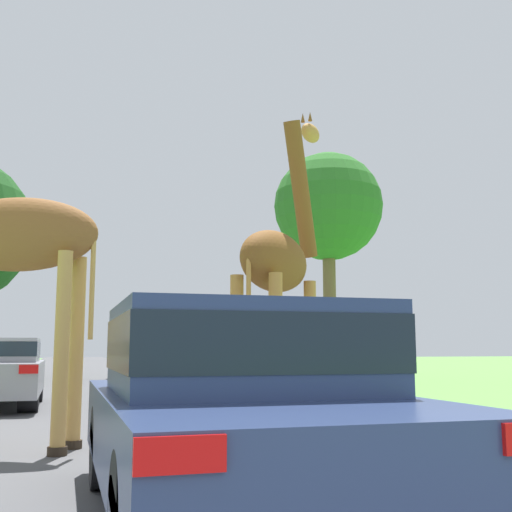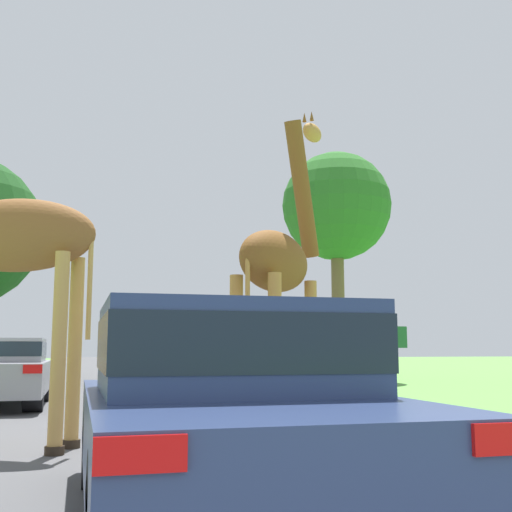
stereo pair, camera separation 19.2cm
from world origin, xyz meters
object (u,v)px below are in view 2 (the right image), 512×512
giraffe_near_road (279,268)px  car_queue_left (215,365)px  tree_left_edge (336,208)px  sign_post (392,350)px  car_far_ahead (147,361)px  giraffe_companion (2,235)px  car_queue_right (1,370)px  car_lead_maroon (226,403)px

giraffe_near_road → car_queue_left: size_ratio=1.17×
tree_left_edge → sign_post: size_ratio=5.32×
tree_left_edge → giraffe_near_road: bearing=-116.0°
car_queue_left → car_far_ahead: car_far_ahead is taller
giraffe_companion → sign_post: 8.32m
car_queue_right → car_far_ahead: size_ratio=0.99×
giraffe_companion → tree_left_edge: tree_left_edge is taller
giraffe_companion → car_queue_right: 5.96m
tree_left_edge → car_queue_right: bearing=-142.2°
giraffe_near_road → car_lead_maroon: bearing=-68.3°
car_queue_left → car_far_ahead: bearing=106.6°
giraffe_companion → car_far_ahead: bearing=7.7°
car_far_ahead → tree_left_edge: tree_left_edge is taller
car_queue_left → car_lead_maroon: bearing=-101.4°
giraffe_near_road → car_far_ahead: (-0.40, 14.40, -1.59)m
giraffe_companion → sign_post: (7.09, 4.15, -1.34)m
giraffe_near_road → giraffe_companion: size_ratio=0.96×
car_queue_left → sign_post: bearing=-69.8°
car_lead_maroon → car_far_ahead: (1.39, 18.86, -0.06)m
car_queue_right → sign_post: sign_post is taller
car_queue_right → car_far_ahead: car_queue_right is taller
tree_left_edge → sign_post: bearing=-106.6°
car_lead_maroon → tree_left_edge: tree_left_edge is taller
giraffe_companion → tree_left_edge: size_ratio=0.63×
car_lead_maroon → tree_left_edge: (8.08, 17.33, 5.56)m
car_far_ahead → giraffe_near_road: bearing=-88.4°
car_lead_maroon → car_far_ahead: car_lead_maroon is taller
giraffe_near_road → car_lead_maroon: size_ratio=1.26×
car_far_ahead → tree_left_edge: bearing=-12.9°
giraffe_companion → car_queue_right: size_ratio=1.33×
tree_left_edge → sign_post: tree_left_edge is taller
car_queue_left → tree_left_edge: bearing=32.1°
car_lead_maroon → car_queue_right: 9.48m
giraffe_near_road → car_lead_maroon: (-1.79, -4.46, -1.53)m
car_queue_left → sign_post: sign_post is taller
car_queue_right → car_queue_left: car_queue_right is taller
giraffe_near_road → giraffe_companion: (-3.69, -0.97, 0.16)m
giraffe_near_road → car_lead_maroon: 5.04m
car_queue_right → car_far_ahead: 10.42m
car_lead_maroon → car_far_ahead: 18.91m
giraffe_companion → sign_post: giraffe_companion is taller
car_lead_maroon → car_queue_right: (-2.43, 9.17, -0.05)m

